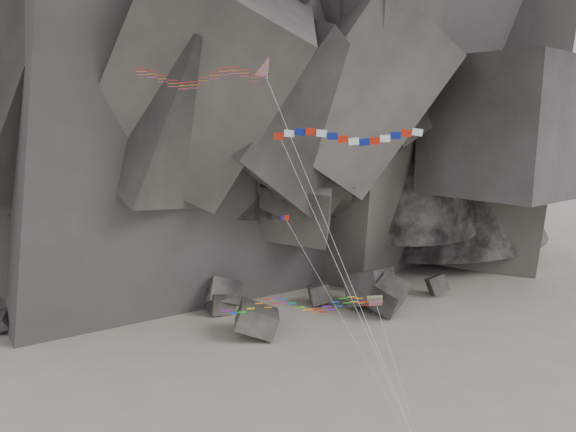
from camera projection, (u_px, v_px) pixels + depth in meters
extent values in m
cube|color=#47423F|center=(1.00, 327.00, 76.76)|extent=(3.44, 3.87, 3.50)
cube|color=#47423F|center=(388.00, 302.00, 82.27)|extent=(5.99, 7.28, 6.83)
cube|color=#47423F|center=(320.00, 296.00, 87.46)|extent=(3.73, 2.87, 3.64)
cube|color=#47423F|center=(221.00, 303.00, 84.11)|extent=(4.52, 4.19, 3.56)
cube|color=#47423F|center=(437.00, 288.00, 91.60)|extent=(3.59, 2.98, 3.95)
cube|color=#47423F|center=(257.00, 325.00, 75.44)|extent=(6.60, 5.84, 4.98)
cube|color=#47423F|center=(370.00, 294.00, 85.37)|extent=(8.18, 9.06, 7.06)
cube|color=#47423F|center=(224.00, 299.00, 84.85)|extent=(5.76, 5.31, 6.01)
cylinder|color=silver|center=(348.00, 276.00, 44.02)|extent=(12.34, 5.05, 31.44)
cube|color=red|center=(279.00, 136.00, 45.40)|extent=(0.94, 0.78, 0.54)
cube|color=white|center=(290.00, 133.00, 45.21)|extent=(0.98, 0.79, 0.60)
cube|color=navy|center=(300.00, 132.00, 45.00)|extent=(1.00, 0.80, 0.64)
cube|color=red|center=(311.00, 132.00, 44.78)|extent=(1.00, 0.80, 0.64)
cube|color=white|center=(322.00, 133.00, 44.58)|extent=(0.99, 0.79, 0.61)
cube|color=navy|center=(332.00, 136.00, 44.42)|extent=(0.95, 0.78, 0.55)
cube|color=red|center=(343.00, 139.00, 44.31)|extent=(0.97, 0.79, 0.59)
cube|color=white|center=(354.00, 141.00, 44.24)|extent=(1.00, 0.80, 0.63)
cube|color=navy|center=(364.00, 142.00, 44.20)|extent=(1.00, 0.80, 0.64)
cube|color=red|center=(375.00, 141.00, 44.16)|extent=(0.99, 0.80, 0.62)
cube|color=white|center=(385.00, 138.00, 44.11)|extent=(0.96, 0.79, 0.57)
cube|color=navy|center=(396.00, 135.00, 44.05)|extent=(0.96, 0.79, 0.57)
cube|color=red|center=(406.00, 133.00, 43.95)|extent=(0.99, 0.80, 0.62)
cube|color=white|center=(417.00, 132.00, 43.82)|extent=(1.00, 0.80, 0.64)
cylinder|color=silver|center=(353.00, 301.00, 45.53)|extent=(10.76, 6.85, 26.40)
cube|color=#B5D00B|center=(375.00, 299.00, 45.61)|extent=(1.36, 0.78, 0.72)
cube|color=#0CB219|center=(375.00, 303.00, 45.49)|extent=(1.12, 0.61, 0.49)
cylinder|color=silver|center=(400.00, 382.00, 45.75)|extent=(3.62, 3.18, 13.36)
cube|color=red|center=(285.00, 218.00, 44.03)|extent=(0.62, 0.22, 0.40)
cube|color=navy|center=(282.00, 218.00, 44.00)|extent=(0.23, 0.11, 0.41)
cylinder|color=silver|center=(356.00, 343.00, 44.96)|extent=(10.81, 4.40, 20.18)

